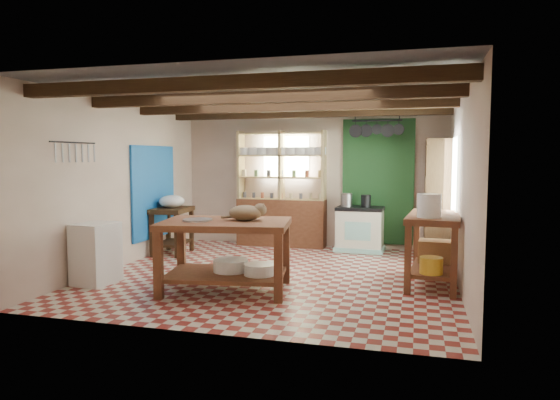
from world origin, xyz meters
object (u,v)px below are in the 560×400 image
(prep_table, at_px, (172,231))
(work_table, at_px, (226,256))
(stove, at_px, (360,229))
(cat, at_px, (246,213))
(right_counter, at_px, (434,250))
(white_cabinet, at_px, (96,253))

(prep_table, bearing_deg, work_table, -53.05)
(stove, height_order, prep_table, prep_table)
(work_table, height_order, prep_table, work_table)
(stove, relative_size, cat, 1.91)
(stove, bearing_deg, prep_table, -158.76)
(work_table, relative_size, right_counter, 1.20)
(white_cabinet, distance_m, cat, 2.16)
(work_table, bearing_deg, cat, 11.31)
(prep_table, relative_size, right_counter, 0.62)
(white_cabinet, relative_size, cat, 1.90)
(prep_table, height_order, right_counter, right_counter)
(right_counter, bearing_deg, cat, -153.57)
(cat, bearing_deg, work_table, -178.69)
(prep_table, height_order, white_cabinet, white_cabinet)
(white_cabinet, height_order, cat, cat)
(prep_table, bearing_deg, right_counter, -17.94)
(white_cabinet, bearing_deg, prep_table, 94.33)
(white_cabinet, bearing_deg, work_table, 8.72)
(work_table, xyz_separation_m, white_cabinet, (-1.83, -0.12, -0.04))
(right_counter, height_order, cat, cat)
(prep_table, xyz_separation_m, right_counter, (4.38, -1.02, 0.07))
(work_table, bearing_deg, white_cabinet, 174.60)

